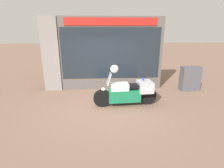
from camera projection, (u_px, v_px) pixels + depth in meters
The scene contains 6 objects.
ground_plane at pixel (104, 105), 6.50m from camera, with size 60.00×60.00×0.00m, color #7A5B4C.
shop_building at pixel (95, 54), 7.90m from camera, with size 5.36×0.55×3.23m.
window_display at pixel (110, 79), 8.32m from camera, with size 4.15×0.30×1.83m.
paramedic_motorcycle at pixel (129, 92), 6.35m from camera, with size 2.33×0.66×1.24m.
utility_cabinet at pixel (190, 79), 7.94m from camera, with size 0.83×0.45×1.09m, color #4C4C51.
white_helmet at pixel (114, 69), 6.02m from camera, with size 0.28×0.28×0.28m, color white.
Camera 1 is at (-0.06, -5.97, 2.70)m, focal length 28.00 mm.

